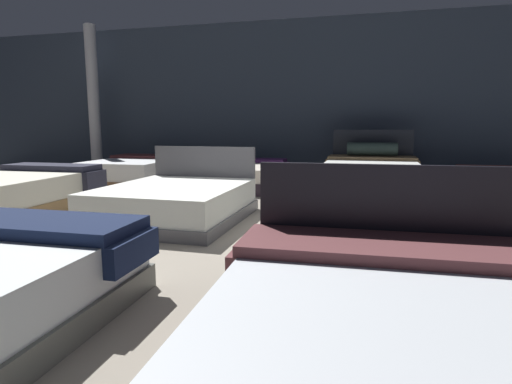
# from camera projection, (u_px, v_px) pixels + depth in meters

# --- Properties ---
(ground_plane) EXTENTS (18.00, 18.00, 0.02)m
(ground_plane) POSITION_uv_depth(u_px,v_px,m) (268.00, 232.00, 4.61)
(ground_plane) COLOR gray
(showroom_back_wall) EXTENTS (18.00, 0.06, 3.50)m
(showroom_back_wall) POSITION_uv_depth(u_px,v_px,m) (318.00, 100.00, 9.23)
(showroom_back_wall) COLOR #333D4C
(showroom_back_wall) RESTS_ON ground_plane
(bed_2) EXTENTS (1.67, 2.03, 0.93)m
(bed_2) POSITION_uv_depth(u_px,v_px,m) (400.00, 359.00, 1.61)
(bed_2) COLOR black
(bed_2) RESTS_ON ground_plane
(bed_4) EXTENTS (1.55, 2.02, 0.58)m
(bed_4) POSITION_uv_depth(u_px,v_px,m) (18.00, 192.00, 5.68)
(bed_4) COLOR #977247
(bed_4) RESTS_ON ground_plane
(bed_5) EXTENTS (1.65, 1.98, 0.87)m
(bed_5) POSITION_uv_depth(u_px,v_px,m) (176.00, 202.00, 5.14)
(bed_5) COLOR #555459
(bed_5) RESTS_ON ground_plane
(bed_6) EXTENTS (1.54, 2.01, 0.51)m
(bed_6) POSITION_uv_depth(u_px,v_px,m) (380.00, 213.00, 4.46)
(bed_6) COLOR #4A5551
(bed_6) RESTS_ON ground_plane
(bed_8) EXTENTS (1.62, 2.10, 0.54)m
(bed_8) POSITION_uv_depth(u_px,v_px,m) (136.00, 171.00, 8.48)
(bed_8) COLOR brown
(bed_8) RESTS_ON ground_plane
(bed_9) EXTENTS (1.53, 1.97, 0.50)m
(bed_9) POSITION_uv_depth(u_px,v_px,m) (242.00, 176.00, 7.93)
(bed_9) COLOR black
(bed_9) RESTS_ON ground_plane
(bed_10) EXTENTS (1.73, 2.20, 1.09)m
(bed_10) POSITION_uv_depth(u_px,v_px,m) (371.00, 175.00, 7.39)
(bed_10) COLOR black
(bed_10) RESTS_ON ground_plane
(support_pillar) EXTENTS (0.26, 0.26, 3.50)m
(support_pillar) POSITION_uv_depth(u_px,v_px,m) (94.00, 101.00, 9.86)
(support_pillar) COLOR silver
(support_pillar) RESTS_ON ground_plane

